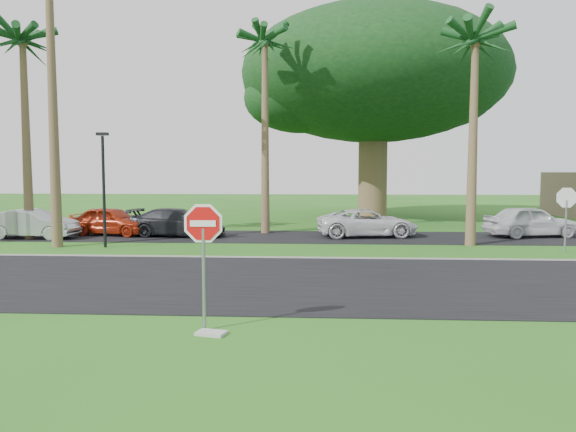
# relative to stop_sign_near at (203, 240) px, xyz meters

# --- Properties ---
(ground) EXTENTS (120.00, 120.00, 0.00)m
(ground) POSITION_rel_stop_sign_near_xyz_m (-0.50, 3.00, -1.77)
(ground) COLOR #205415
(ground) RESTS_ON ground
(road) EXTENTS (120.00, 8.00, 0.02)m
(road) POSITION_rel_stop_sign_near_xyz_m (-0.50, 5.00, -1.76)
(road) COLOR black
(road) RESTS_ON ground
(parking_strip) EXTENTS (120.00, 5.00, 0.02)m
(parking_strip) POSITION_rel_stop_sign_near_xyz_m (-0.50, 15.50, -1.76)
(parking_strip) COLOR black
(parking_strip) RESTS_ON ground
(curb) EXTENTS (120.00, 0.12, 0.06)m
(curb) POSITION_rel_stop_sign_near_xyz_m (-0.50, 9.05, -1.74)
(curb) COLOR gray
(curb) RESTS_ON ground
(stop_sign_near) EXTENTS (1.05, 0.07, 2.62)m
(stop_sign_near) POSITION_rel_stop_sign_near_xyz_m (0.00, 0.00, 0.00)
(stop_sign_near) COLOR gray
(stop_sign_near) RESTS_ON ground
(stop_sign_far) EXTENTS (1.05, 0.07, 2.62)m
(stop_sign_far) POSITION_rel_stop_sign_near_xyz_m (11.50, 11.00, 0.00)
(stop_sign_far) COLOR gray
(stop_sign_far) RESTS_ON ground
(palm_left_mid) EXTENTS (5.00, 5.00, 10.00)m
(palm_left_mid) POSITION_rel_stop_sign_near_xyz_m (-11.00, 14.00, 6.90)
(palm_left_mid) COLOR brown
(palm_left_mid) RESTS_ON ground
(palm_center) EXTENTS (5.00, 5.00, 10.50)m
(palm_center) POSITION_rel_stop_sign_near_xyz_m (-0.50, 17.00, 7.39)
(palm_center) COLOR brown
(palm_center) RESTS_ON ground
(palm_right_near) EXTENTS (5.00, 5.00, 9.50)m
(palm_right_near) POSITION_rel_stop_sign_near_xyz_m (8.50, 13.00, 6.42)
(palm_right_near) COLOR brown
(palm_right_near) RESTS_ON ground
(canopy_tree) EXTENTS (16.50, 16.50, 13.12)m
(canopy_tree) POSITION_rel_stop_sign_near_xyz_m (5.50, 25.00, 7.17)
(canopy_tree) COLOR brown
(canopy_tree) RESTS_ON ground
(streetlight_right) EXTENTS (0.45, 0.25, 4.64)m
(streetlight_right) POSITION_rel_stop_sign_near_xyz_m (-6.50, 11.50, 0.88)
(streetlight_right) COLOR black
(streetlight_right) RESTS_ON ground
(car_silver) EXTENTS (4.11, 1.64, 1.33)m
(car_silver) POSITION_rel_stop_sign_near_xyz_m (-10.90, 14.16, -1.11)
(car_silver) COLOR #A7AAAF
(car_silver) RESTS_ON ground
(car_red) EXTENTS (4.30, 2.45, 1.38)m
(car_red) POSITION_rel_stop_sign_near_xyz_m (-7.81, 15.64, -1.09)
(car_red) COLOR #9B230C
(car_red) RESTS_ON ground
(car_dark) EXTENTS (4.68, 2.24, 1.31)m
(car_dark) POSITION_rel_stop_sign_near_xyz_m (-4.49, 15.34, -1.12)
(car_dark) COLOR black
(car_dark) RESTS_ON ground
(car_minivan) EXTENTS (4.94, 2.83, 1.30)m
(car_minivan) POSITION_rel_stop_sign_near_xyz_m (4.44, 15.70, -1.12)
(car_minivan) COLOR silver
(car_minivan) RESTS_ON ground
(car_pickup) EXTENTS (4.53, 2.56, 1.45)m
(car_pickup) POSITION_rel_stop_sign_near_xyz_m (12.08, 16.11, -1.05)
(car_pickup) COLOR silver
(car_pickup) RESTS_ON ground
(utility_slab) EXTENTS (0.62, 0.48, 0.06)m
(utility_slab) POSITION_rel_stop_sign_near_xyz_m (0.19, -0.31, -1.74)
(utility_slab) COLOR #A7A79F
(utility_slab) RESTS_ON ground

